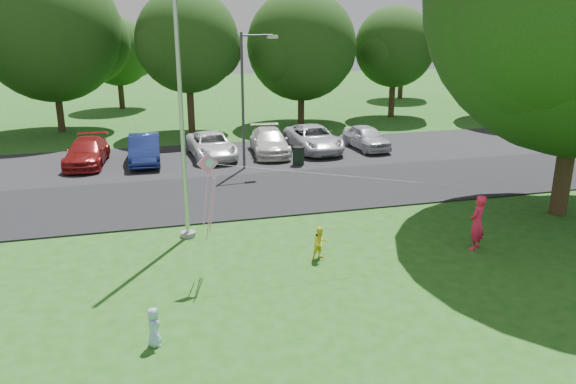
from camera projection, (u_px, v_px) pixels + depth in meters
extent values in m
plane|color=#1D5416|center=(338.00, 291.00, 15.02)|extent=(120.00, 120.00, 0.00)
cube|color=black|center=(264.00, 193.00, 23.31)|extent=(60.00, 6.00, 0.06)
cube|color=black|center=(237.00, 157.00, 29.30)|extent=(42.00, 7.00, 0.06)
cylinder|color=#B7BABF|center=(180.00, 85.00, 17.27)|extent=(0.14, 0.14, 10.00)
cylinder|color=gray|center=(188.00, 234.00, 18.74)|extent=(0.50, 0.50, 0.16)
cylinder|color=#3F3F44|center=(243.00, 103.00, 26.04)|extent=(0.13, 0.13, 6.38)
cylinder|color=#3F3F44|center=(257.00, 35.00, 25.38)|extent=(1.49, 0.23, 0.09)
cube|color=silver|center=(273.00, 37.00, 25.65)|extent=(0.50, 0.28, 0.15)
cylinder|color=black|center=(298.00, 157.00, 27.52)|extent=(0.56, 0.56, 0.90)
cylinder|color=black|center=(298.00, 147.00, 27.38)|extent=(0.60, 0.60, 0.05)
cylinder|color=#332316|center=(565.00, 163.00, 20.36)|extent=(0.62, 0.62, 3.93)
sphere|color=#15340E|center=(562.00, 10.00, 16.99)|extent=(6.57, 6.57, 6.57)
sphere|color=#15340E|center=(547.00, 33.00, 17.51)|extent=(5.69, 5.69, 5.69)
cylinder|color=#332316|center=(59.00, 107.00, 35.44)|extent=(0.44, 0.44, 3.19)
sphere|color=#15340E|center=(50.00, 32.00, 34.07)|extent=(8.50, 8.50, 8.50)
sphere|color=#15340E|center=(86.00, 41.00, 35.52)|extent=(5.53, 5.53, 5.53)
sphere|color=#15340E|center=(18.00, 40.00, 32.80)|extent=(5.10, 5.10, 5.10)
cylinder|color=#332316|center=(191.00, 105.00, 35.23)|extent=(0.44, 0.44, 3.43)
sphere|color=#15340E|center=(187.00, 41.00, 34.07)|extent=(6.27, 6.27, 6.27)
sphere|color=#15340E|center=(209.00, 48.00, 35.13)|extent=(4.07, 4.07, 4.07)
sphere|color=#15340E|center=(167.00, 47.00, 33.13)|extent=(3.76, 3.76, 3.76)
cylinder|color=#332316|center=(301.00, 104.00, 38.39)|extent=(0.44, 0.44, 2.66)
sphere|color=#15340E|center=(301.00, 46.00, 37.24)|extent=(7.27, 7.27, 7.27)
sphere|color=#15340E|center=(321.00, 53.00, 38.47)|extent=(4.72, 4.72, 4.72)
sphere|color=#15340E|center=(284.00, 52.00, 36.15)|extent=(4.36, 4.36, 4.36)
cylinder|color=#332316|center=(392.00, 96.00, 40.76)|extent=(0.44, 0.44, 3.02)
sphere|color=#15340E|center=(395.00, 47.00, 39.72)|extent=(5.67, 5.67, 5.67)
sphere|color=#15340E|center=(407.00, 52.00, 40.68)|extent=(3.68, 3.68, 3.68)
sphere|color=#15340E|center=(384.00, 52.00, 38.87)|extent=(3.40, 3.40, 3.40)
cylinder|color=#332316|center=(520.00, 94.00, 40.44)|extent=(0.44, 0.44, 3.42)
sphere|color=#15340E|center=(528.00, 25.00, 39.01)|extent=(8.77, 8.77, 8.77)
sphere|color=#15340E|center=(543.00, 34.00, 40.50)|extent=(5.70, 5.70, 5.70)
sphere|color=#15340E|center=(516.00, 32.00, 37.70)|extent=(5.26, 5.26, 5.26)
cylinder|color=#332316|center=(576.00, 76.00, 56.29)|extent=(0.44, 0.44, 2.60)
cylinder|color=#332316|center=(121.00, 92.00, 44.50)|extent=(0.44, 0.44, 2.60)
sphere|color=#15340E|center=(117.00, 52.00, 43.56)|extent=(5.20, 5.20, 5.20)
sphere|color=#15340E|center=(133.00, 56.00, 44.45)|extent=(3.38, 3.38, 3.38)
sphere|color=#15340E|center=(103.00, 56.00, 42.79)|extent=(3.12, 3.12, 3.12)
cylinder|color=#332316|center=(401.00, 84.00, 49.96)|extent=(0.44, 0.44, 2.60)
sphere|color=#15340E|center=(403.00, 48.00, 49.03)|extent=(5.20, 5.20, 5.20)
sphere|color=#15340E|center=(412.00, 52.00, 49.92)|extent=(3.38, 3.38, 3.38)
sphere|color=#15340E|center=(395.00, 52.00, 48.25)|extent=(3.12, 3.12, 3.12)
imported|color=maroon|center=(87.00, 152.00, 27.42)|extent=(2.22, 4.54, 1.27)
imported|color=navy|center=(145.00, 149.00, 27.81)|extent=(1.59, 4.24, 1.38)
imported|color=silver|center=(211.00, 145.00, 28.97)|extent=(2.39, 4.66, 1.26)
imported|color=silver|center=(270.00, 142.00, 29.63)|extent=(2.25, 4.65, 1.30)
imported|color=silver|center=(313.00, 138.00, 30.39)|extent=(2.36, 4.89, 1.34)
imported|color=silver|center=(366.00, 137.00, 30.79)|extent=(1.75, 3.84, 1.28)
imported|color=#FD214D|center=(477.00, 223.00, 17.48)|extent=(0.78, 0.71, 1.78)
imported|color=yellow|center=(320.00, 243.00, 16.89)|extent=(0.60, 0.53, 1.02)
imported|color=#94C1E3|center=(154.00, 327.00, 12.41)|extent=(0.32, 0.47, 0.92)
cube|color=pink|center=(208.00, 164.00, 15.08)|extent=(0.59, 0.12, 0.59)
cube|color=#8CC6E5|center=(210.00, 163.00, 15.06)|extent=(0.29, 0.07, 0.28)
cylinder|color=white|center=(353.00, 176.00, 16.11)|extent=(8.26, 0.38, 1.24)
cylinder|color=pink|center=(206.00, 201.00, 15.37)|extent=(0.20, 0.25, 1.58)
cylinder|color=pink|center=(213.00, 204.00, 15.50)|extent=(0.22, 0.41, 1.80)
cylinder|color=pink|center=(210.00, 210.00, 15.39)|extent=(0.24, 0.61, 2.01)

